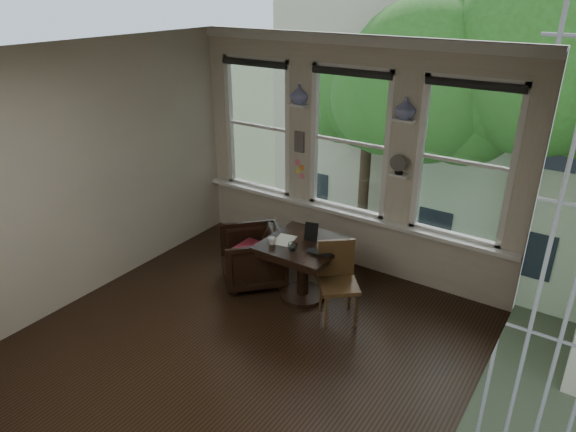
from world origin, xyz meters
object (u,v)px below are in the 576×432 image
Objects in this scene: armchair_left at (253,257)px; mug at (272,241)px; laptop at (317,254)px; side_chair_right at (339,284)px; table at (303,270)px.

mug is (0.45, -0.19, 0.44)m from armchair_left.
side_chair_right is at bearing -1.17° from laptop.
armchair_left is at bearing 134.52° from side_chair_right.
side_chair_right is at bearing 4.85° from mug.
mug is at bearing 20.97° from armchair_left.
table is at bearing 145.19° from laptop.
armchair_left is at bearing 169.06° from laptop.
armchair_left is (-0.73, -0.05, -0.02)m from table.
armchair_left is at bearing 156.90° from mug.
armchair_left is 1.32m from side_chair_right.
side_chair_right is at bearing -15.79° from table.
table is 0.98× the size of side_chair_right.
mug is (-0.58, -0.06, 0.03)m from laptop.
mug is (-0.86, -0.07, 0.33)m from side_chair_right.
laptop is 0.58m from mug.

